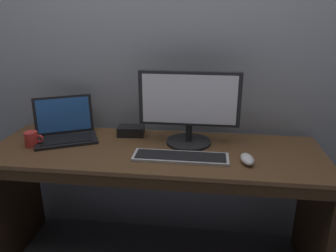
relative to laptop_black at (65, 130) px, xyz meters
name	(u,v)px	position (x,y,z in m)	size (l,w,h in m)	color
back_wall	(163,20)	(0.56, 0.26, 0.62)	(5.09, 0.04, 2.86)	gray
desk	(156,185)	(0.56, -0.10, -0.28)	(1.84, 0.60, 0.76)	brown
laptop_black	(65,130)	(0.00, 0.00, 0.00)	(0.42, 0.37, 0.24)	black
external_monitor	(189,106)	(0.73, 0.01, 0.17)	(0.56, 0.26, 0.42)	black
wired_keyboard	(181,157)	(0.71, -0.19, -0.05)	(0.50, 0.14, 0.02)	#BCBCC1
computer_mouse	(247,159)	(1.05, -0.20, -0.03)	(0.06, 0.12, 0.04)	white
external_drive_box	(131,131)	(0.38, 0.10, -0.03)	(0.16, 0.10, 0.06)	black
coffee_mug	(32,139)	(-0.14, -0.13, -0.01)	(0.11, 0.07, 0.08)	red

